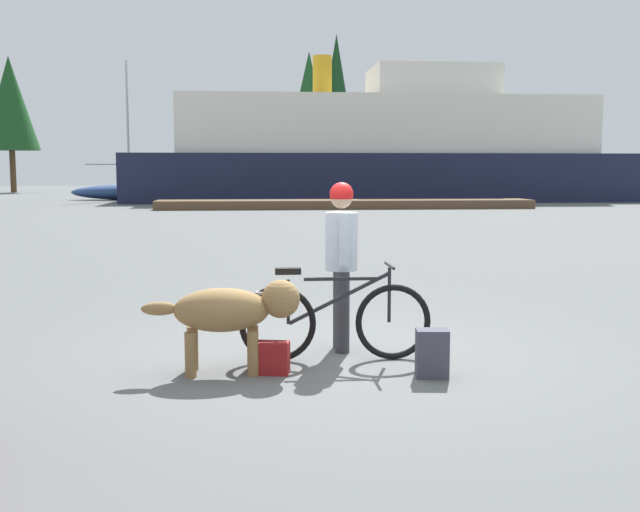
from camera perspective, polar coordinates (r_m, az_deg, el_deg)
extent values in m
plane|color=#595B5B|center=(7.63, 0.98, -7.30)|extent=(160.00, 160.00, 0.00)
torus|color=black|center=(7.42, 5.40, -4.85)|extent=(0.72, 0.06, 0.72)
torus|color=black|center=(7.31, -3.13, -5.01)|extent=(0.72, 0.06, 0.72)
cube|color=black|center=(7.28, 1.57, -1.69)|extent=(0.70, 0.03, 0.03)
cube|color=black|center=(7.31, 1.41, -3.13)|extent=(0.95, 0.03, 0.49)
cylinder|color=black|center=(7.27, -2.35, -3.38)|extent=(0.03, 0.03, 0.42)
cylinder|color=black|center=(7.37, 5.11, -2.87)|extent=(0.03, 0.03, 0.52)
cube|color=black|center=(7.23, -2.36, -1.11)|extent=(0.24, 0.10, 0.06)
cylinder|color=black|center=(7.33, 5.13, -0.71)|extent=(0.03, 0.44, 0.03)
cube|color=slate|center=(7.25, -3.30, -2.69)|extent=(0.36, 0.14, 0.02)
cylinder|color=#333338|center=(7.87, 1.47, -3.86)|extent=(0.14, 0.14, 0.81)
cylinder|color=#333338|center=(7.66, 1.66, -4.15)|extent=(0.14, 0.14, 0.81)
cylinder|color=silver|center=(7.67, 1.58, 1.08)|extent=(0.32, 0.32, 0.57)
cylinder|color=silver|center=(7.89, 1.39, 1.47)|extent=(0.09, 0.09, 0.51)
cylinder|color=silver|center=(7.45, 1.78, 1.18)|extent=(0.09, 0.09, 0.51)
sphere|color=tan|center=(7.64, 1.59, 4.34)|extent=(0.22, 0.22, 0.22)
sphere|color=red|center=(7.64, 1.59, 4.56)|extent=(0.24, 0.24, 0.24)
ellipsoid|color=olive|center=(6.92, -7.23, -3.95)|extent=(0.85, 0.46, 0.39)
sphere|color=olive|center=(6.91, -2.90, -3.16)|extent=(0.34, 0.34, 0.34)
ellipsoid|color=olive|center=(6.96, -11.72, -3.81)|extent=(0.32, 0.12, 0.12)
cylinder|color=olive|center=(7.12, -4.96, -6.68)|extent=(0.10, 0.10, 0.40)
cylinder|color=olive|center=(6.87, -4.95, -7.16)|extent=(0.10, 0.10, 0.40)
cylinder|color=olive|center=(7.14, -9.34, -6.71)|extent=(0.10, 0.10, 0.40)
cylinder|color=olive|center=(6.89, -9.49, -7.18)|extent=(0.10, 0.10, 0.40)
cube|color=#3F3F4C|center=(6.87, 8.23, -7.09)|extent=(0.30, 0.23, 0.42)
cube|color=maroon|center=(6.94, -3.62, -7.48)|extent=(0.35, 0.24, 0.29)
cube|color=brown|center=(35.89, 1.86, 3.83)|extent=(17.24, 2.33, 0.40)
cube|color=#191E38|center=(45.75, 4.53, 5.78)|extent=(28.97, 8.88, 2.65)
cube|color=silver|center=(45.82, 4.56, 9.44)|extent=(23.18, 7.46, 3.20)
cube|color=silver|center=(46.59, 8.19, 12.43)|extent=(6.95, 5.33, 1.80)
cylinder|color=#BF8C19|center=(45.60, 0.17, 13.00)|extent=(1.10, 1.10, 2.40)
ellipsoid|color=navy|center=(47.37, -13.81, 4.58)|extent=(6.76, 1.89, 0.90)
cylinder|color=#B2B2B7|center=(47.43, -13.94, 9.46)|extent=(0.14, 0.14, 7.18)
cylinder|color=#B2B2B7|center=(47.52, -15.08, 6.54)|extent=(3.04, 0.10, 0.10)
cylinder|color=#4C331E|center=(64.89, -21.62, 5.80)|extent=(0.45, 0.45, 3.27)
cone|color=#19471E|center=(65.08, -21.81, 10.39)|extent=(4.25, 4.25, 7.15)
cylinder|color=#4C331E|center=(64.48, -0.80, 5.73)|extent=(0.44, 0.44, 2.10)
cone|color=#19471E|center=(64.66, -0.80, 10.77)|extent=(4.27, 4.27, 9.25)
cylinder|color=#4C331E|center=(65.68, 1.19, 6.29)|extent=(0.38, 0.38, 3.37)
cone|color=#143819|center=(65.98, 1.21, 11.91)|extent=(3.25, 3.25, 9.56)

